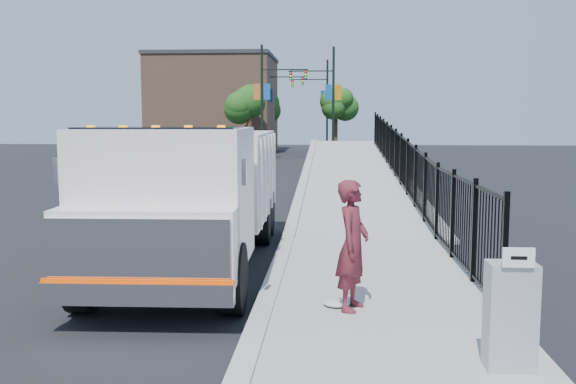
{
  "coord_description": "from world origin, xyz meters",
  "views": [
    {
      "loc": [
        1.01,
        -11.35,
        3.02
      ],
      "look_at": [
        0.12,
        2.0,
        1.47
      ],
      "focal_mm": 40.0,
      "sensor_mm": 36.0,
      "label": 1
    }
  ],
  "objects": [
    {
      "name": "light_pole_2",
      "position": [
        -4.04,
        41.42,
        4.36
      ],
      "size": [
        3.77,
        0.22,
        8.0
      ],
      "color": "black",
      "rests_on": "ground"
    },
    {
      "name": "iron_fence",
      "position": [
        3.55,
        12.0,
        0.9
      ],
      "size": [
        0.1,
        28.0,
        1.8
      ],
      "primitive_type": "cube",
      "color": "black",
      "rests_on": "ground"
    },
    {
      "name": "tree_0",
      "position": [
        -5.04,
        36.25,
        3.94
      ],
      "size": [
        2.57,
        2.57,
        5.28
      ],
      "color": "#382314",
      "rests_on": "ground"
    },
    {
      "name": "curb",
      "position": [
        0.0,
        -2.0,
        0.08
      ],
      "size": [
        0.3,
        12.0,
        0.16
      ],
      "primitive_type": "cube",
      "color": "#ADAAA3",
      "rests_on": "ground"
    },
    {
      "name": "truck",
      "position": [
        -1.72,
        1.12,
        1.63
      ],
      "size": [
        2.95,
        8.54,
        2.91
      ],
      "rotation": [
        0.0,
        0.0,
        0.02
      ],
      "color": "black",
      "rests_on": "ground"
    },
    {
      "name": "ground",
      "position": [
        0.0,
        0.0,
        0.0
      ],
      "size": [
        120.0,
        120.0,
        0.0
      ],
      "primitive_type": "plane",
      "color": "black",
      "rests_on": "ground"
    },
    {
      "name": "debris",
      "position": [
        1.12,
        -1.66,
        0.17
      ],
      "size": [
        0.43,
        0.43,
        0.11
      ],
      "primitive_type": "ellipsoid",
      "color": "silver",
      "rests_on": "sidewalk"
    },
    {
      "name": "worker",
      "position": [
        1.35,
        -1.81,
        1.11
      ],
      "size": [
        0.67,
        0.83,
        1.98
      ],
      "primitive_type": "imported",
      "rotation": [
        0.0,
        0.0,
        1.26
      ],
      "color": "maroon",
      "rests_on": "sidewalk"
    },
    {
      "name": "ramp",
      "position": [
        2.12,
        16.0,
        0.0
      ],
      "size": [
        3.95,
        24.06,
        3.19
      ],
      "primitive_type": "cube",
      "rotation": [
        0.06,
        0.0,
        0.0
      ],
      "color": "#9E998E",
      "rests_on": "ground"
    },
    {
      "name": "tree_1",
      "position": [
        1.4,
        41.91,
        3.89
      ],
      "size": [
        2.04,
        2.04,
        5.02
      ],
      "color": "#382314",
      "rests_on": "ground"
    },
    {
      "name": "arrow_sign",
      "position": [
        3.1,
        -4.22,
        1.48
      ],
      "size": [
        0.35,
        0.04,
        0.22
      ],
      "primitive_type": "cube",
      "color": "white",
      "rests_on": "utility_cabinet"
    },
    {
      "name": "building",
      "position": [
        -9.0,
        44.0,
        4.0
      ],
      "size": [
        10.0,
        10.0,
        8.0
      ],
      "primitive_type": "cube",
      "color": "#8C664C",
      "rests_on": "ground"
    },
    {
      "name": "light_pole_1",
      "position": [
        0.86,
        34.88,
        4.36
      ],
      "size": [
        3.78,
        0.22,
        8.0
      ],
      "color": "black",
      "rests_on": "ground"
    },
    {
      "name": "tree_2",
      "position": [
        -5.08,
        47.54,
        3.96
      ],
      "size": [
        2.8,
        2.8,
        5.4
      ],
      "color": "#382314",
      "rests_on": "ground"
    },
    {
      "name": "utility_cabinet",
      "position": [
        3.1,
        -4.0,
        0.75
      ],
      "size": [
        0.55,
        0.4,
        1.25
      ],
      "primitive_type": "cube",
      "color": "gray",
      "rests_on": "sidewalk"
    },
    {
      "name": "light_pole_0",
      "position": [
        -3.48,
        33.37,
        4.36
      ],
      "size": [
        3.77,
        0.22,
        8.0
      ],
      "color": "black",
      "rests_on": "ground"
    },
    {
      "name": "light_pole_3",
      "position": [
        0.36,
        45.14,
        4.36
      ],
      "size": [
        3.78,
        0.22,
        8.0
      ],
      "color": "black",
      "rests_on": "ground"
    },
    {
      "name": "sidewalk",
      "position": [
        1.93,
        -2.0,
        0.06
      ],
      "size": [
        3.55,
        12.0,
        0.12
      ],
      "primitive_type": "cube",
      "color": "#9E998E",
      "rests_on": "ground"
    }
  ]
}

